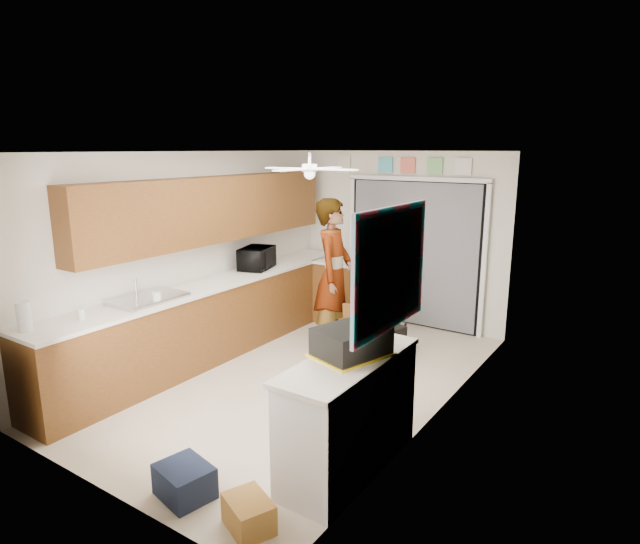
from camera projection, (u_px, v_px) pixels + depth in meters
The scene contains 39 objects.
floor at pixel (300, 377), 6.07m from camera, with size 5.00×5.00×0.00m, color beige.
ceiling at pixel (298, 152), 5.50m from camera, with size 5.00×5.00×0.00m, color white.
wall_back at pixel (400, 238), 7.81m from camera, with size 3.20×3.20×0.00m, color silver.
wall_front at pixel (91, 336), 3.76m from camera, with size 3.20×3.20×0.00m, color silver.
wall_left at pixel (195, 254), 6.65m from camera, with size 5.00×5.00×0.00m, color silver.
wall_right at pixel (440, 291), 4.92m from camera, with size 5.00×5.00×0.00m, color silver.
left_base_cabinets at pixel (216, 319), 6.67m from camera, with size 0.60×4.80×0.90m, color brown.
left_countertop at pixel (215, 283), 6.55m from camera, with size 0.62×4.80×0.04m, color white.
upper_cabinets at pixel (214, 209), 6.60m from camera, with size 0.32×4.00×0.80m, color brown.
sink_basin at pixel (148, 299), 5.74m from camera, with size 0.50×0.76×0.06m, color silver.
faucet at pixel (136, 288), 5.82m from camera, with size 0.03×0.03×0.22m, color silver.
peninsula_base at pixel (352, 294), 7.85m from camera, with size 1.00×0.60×0.90m, color brown.
peninsula_top at pixel (353, 262), 7.75m from camera, with size 1.04×0.64×0.04m, color white.
back_opening_recess at pixel (414, 254), 7.69m from camera, with size 2.00×0.06×2.10m, color black.
curtain_panel at pixel (413, 254), 7.66m from camera, with size 1.90×0.03×2.05m, color gray.
door_trim_left at pixel (352, 247), 8.22m from camera, with size 0.06×0.04×2.10m, color white.
door_trim_right at pixel (484, 262), 7.12m from camera, with size 0.06×0.04×2.10m, color white.
door_trim_head at pixel (416, 179), 7.43m from camera, with size 2.10×0.04×0.06m, color white.
header_frame_1 at pixel (385, 165), 7.68m from camera, with size 0.22×0.02×0.22m, color #50C4D5.
header_frame_2 at pixel (408, 165), 7.49m from camera, with size 0.22×0.02×0.22m, color #E06C54.
header_frame_3 at pixel (435, 166), 7.27m from camera, with size 0.22×0.02×0.22m, color #76C26F.
header_frame_4 at pixel (463, 166), 7.06m from camera, with size 0.22×0.02×0.22m, color silver.
route66_sign at pixel (344, 164), 8.06m from camera, with size 0.22×0.02×0.26m, color silver.
right_counter_base at pixel (349, 416), 4.26m from camera, with size 0.50×1.40×0.90m, color white.
right_counter_top at pixel (349, 361), 4.16m from camera, with size 0.54×1.44×0.04m, color white.
abstract_painting at pixel (391, 269), 4.03m from camera, with size 0.03×1.15×0.95m, color #DA5072.
ceiling_fan at pixel (310, 169), 5.70m from camera, with size 1.14×1.14×0.24m, color white.
microwave at pixel (257, 258), 7.21m from camera, with size 0.53×0.36×0.30m, color black.
jar_a at pixel (157, 298), 5.60m from camera, with size 0.09×0.09×0.13m, color silver.
jar_b at pixel (81, 314), 5.09m from camera, with size 0.07×0.07×0.10m, color silver.
paper_towel_roll at pixel (24, 316), 4.76m from camera, with size 0.12×0.12×0.27m, color white.
suitcase at pixel (351, 341), 4.20m from camera, with size 0.41×0.54×0.23m, color black.
suitcase_rim at pixel (351, 355), 4.22m from camera, with size 0.44×0.58×0.02m, color yellow.
suitcase_lid at pixel (370, 302), 4.37m from camera, with size 0.42×0.03×0.50m, color black.
cardboard_box at pixel (249, 514), 3.64m from camera, with size 0.35×0.26×0.22m, color gold.
navy_crate at pixel (185, 481), 3.97m from camera, with size 0.40×0.33×0.24m, color black.
cabinet_door_panel at pixel (361, 329), 6.68m from camera, with size 0.45×0.03×0.67m, color brown.
man at pixel (334, 275), 6.78m from camera, with size 0.71×0.46×1.94m, color white.
dog at pixel (391, 342), 6.52m from camera, with size 0.25×0.57×0.45m, color black.
Camera 1 is at (3.32, -4.56, 2.54)m, focal length 30.00 mm.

